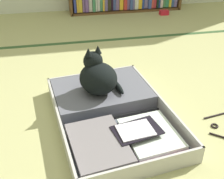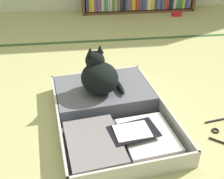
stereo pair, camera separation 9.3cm
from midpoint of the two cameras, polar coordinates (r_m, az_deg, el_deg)
The scene contains 5 objects.
ground_plane at distance 1.47m, azimuth -0.50°, elevation -10.44°, with size 10.00×10.00×0.00m, color tan.
tatami_border at distance 2.63m, azimuth -6.30°, elevation 9.67°, with size 4.80×0.05×0.00m.
open_suitcase at distance 1.61m, azimuth -2.40°, elevation -4.24°, with size 0.70×0.93×0.10m.
black_cat at distance 1.63m, azimuth -4.64°, elevation 2.68°, with size 0.29×0.30×0.27m.
small_red_pouch at distance 3.44m, azimuth 9.77°, elevation 15.19°, with size 0.10×0.07×0.05m.
Camera 1 is at (-0.25, -1.06, 0.99)m, focal length 44.86 mm.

